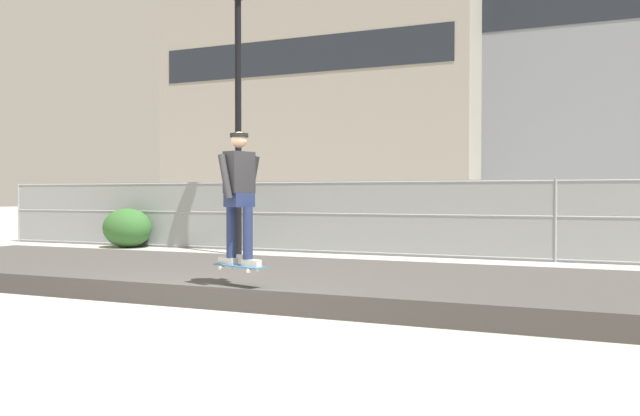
{
  "coord_description": "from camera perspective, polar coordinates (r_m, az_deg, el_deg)",
  "views": [
    {
      "loc": [
        4.26,
        -6.02,
        1.51
      ],
      "look_at": [
        0.41,
        3.53,
        1.28
      ],
      "focal_mm": 34.65,
      "sensor_mm": 36.0,
      "label": 1
    }
  ],
  "objects": [
    {
      "name": "gravel_berm",
      "position": [
        9.93,
        -3.69,
        -6.58
      ],
      "size": [
        15.92,
        3.98,
        0.3
      ],
      "primitive_type": "cube",
      "color": "#3D3A38",
      "rests_on": "ground_plane"
    },
    {
      "name": "shrub_left",
      "position": [
        18.33,
        -17.38,
        -1.77
      ],
      "size": [
        1.44,
        1.18,
        1.11
      ],
      "color": "#2D5B28",
      "rests_on": "ground_plane"
    },
    {
      "name": "skateboard",
      "position": [
        8.16,
        -7.45,
        -5.35
      ],
      "size": [
        0.82,
        0.42,
        0.07
      ],
      "color": "#2D608C"
    },
    {
      "name": "ground_plane",
      "position": [
        7.53,
        -13.25,
        -10.3
      ],
      "size": [
        120.0,
        120.0,
        0.0
      ],
      "primitive_type": "plane",
      "color": "#9E998E"
    },
    {
      "name": "chain_fence",
      "position": [
        15.24,
        5.71,
        -0.9
      ],
      "size": [
        24.05,
        0.06,
        1.85
      ],
      "color": "gray",
      "rests_on": "ground_plane"
    },
    {
      "name": "parked_car_near",
      "position": [
        19.15,
        0.14,
        -0.74
      ],
      "size": [
        4.53,
        2.21,
        1.66
      ],
      "color": "navy",
      "rests_on": "ground_plane"
    },
    {
      "name": "office_block",
      "position": [
        53.59,
        24.53,
        12.01
      ],
      "size": [
        21.94,
        13.81,
        23.2
      ],
      "color": "slate",
      "rests_on": "ground_plane"
    },
    {
      "name": "skater",
      "position": [
        8.11,
        -7.47,
        1.7
      ],
      "size": [
        0.72,
        0.62,
        1.74
      ],
      "color": "#B2ADA8",
      "rests_on": "skateboard"
    },
    {
      "name": "street_lamp",
      "position": [
        15.77,
        -7.57,
        10.95
      ],
      "size": [
        0.44,
        0.44,
        6.68
      ],
      "color": "black",
      "rests_on": "ground_plane"
    },
    {
      "name": "library_building",
      "position": [
        50.74,
        1.33,
        9.86
      ],
      "size": [
        23.64,
        14.3,
        18.19
      ],
      "color": "gray",
      "rests_on": "ground_plane"
    }
  ]
}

